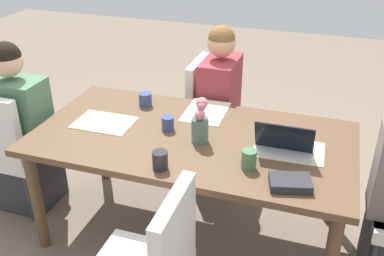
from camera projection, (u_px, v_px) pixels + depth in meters
ground_plane at (192, 232)px, 2.95m from camera, size 10.00×10.00×0.00m
dining_table at (192, 147)px, 2.64m from camera, size 1.87×0.97×0.74m
chair_near_left_near at (212, 112)px, 3.42m from camera, size 0.44×0.44×0.90m
person_near_left_near at (219, 113)px, 3.33m from camera, size 0.36×0.40×1.19m
chair_head_right_left_mid at (9, 145)px, 2.97m from camera, size 0.44×0.44×0.90m
person_head_right_left_mid at (22, 138)px, 3.00m from camera, size 0.40×0.36×1.19m
flower_vase at (200, 123)px, 2.48m from camera, size 0.10×0.10×0.27m
placemat_near_left_near at (206, 112)px, 2.88m from camera, size 0.27×0.36×0.00m
placemat_head_right_left_mid at (104, 122)px, 2.74m from camera, size 0.36×0.26×0.00m
placemat_head_left_left_far at (291, 150)px, 2.45m from camera, size 0.37×0.27×0.00m
laptop_head_left_left_far at (284, 145)px, 2.42m from camera, size 0.32×0.22×0.20m
coffee_mug_near_left at (160, 160)px, 2.27m from camera, size 0.08×0.08×0.10m
coffee_mug_near_right at (145, 99)px, 2.94m from camera, size 0.09×0.09×0.09m
coffee_mug_centre_left at (249, 159)px, 2.27m from camera, size 0.08×0.08×0.10m
coffee_mug_centre_right at (168, 123)px, 2.64m from camera, size 0.07×0.07×0.09m
book_red_cover at (290, 183)px, 2.14m from camera, size 0.23×0.18×0.04m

